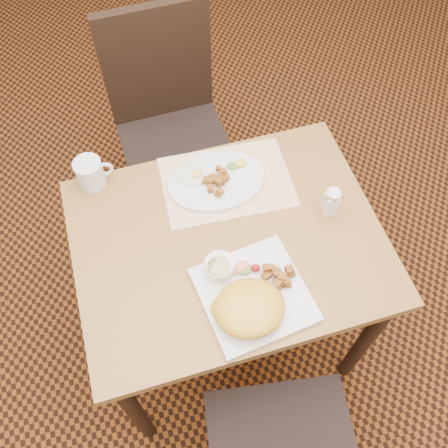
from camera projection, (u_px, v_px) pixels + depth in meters
ground at (227, 328)px, 2.10m from camera, size 8.00×8.00×0.00m
table at (228, 257)px, 1.55m from camera, size 0.90×0.70×0.75m
chair_far at (169, 118)px, 2.00m from camera, size 0.43×0.44×0.97m
placemat at (227, 182)px, 1.57m from camera, size 0.42×0.31×0.00m
plate_square at (254, 294)px, 1.36m from camera, size 0.31×0.31×0.02m
plate_oval at (216, 181)px, 1.56m from camera, size 0.31×0.23×0.02m
hollandaise_mound at (249, 308)px, 1.29m from camera, size 0.19×0.17×0.07m
ramekin at (220, 267)px, 1.37m from camera, size 0.08×0.09×0.05m
garnish_sq at (245, 268)px, 1.38m from camera, size 0.09×0.05×0.03m
fried_egg at (192, 174)px, 1.56m from camera, size 0.10×0.10×0.02m
garnish_ov at (237, 164)px, 1.57m from camera, size 0.07×0.04×0.02m
salt_shaker at (331, 202)px, 1.47m from camera, size 0.05×0.05×0.10m
coffee_mug at (91, 173)px, 1.53m from camera, size 0.12×0.09×0.10m
home_fries_sq at (278, 278)px, 1.36m from camera, size 0.10×0.08×0.04m
home_fries_ov at (217, 180)px, 1.53m from camera, size 0.09×0.11×0.03m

